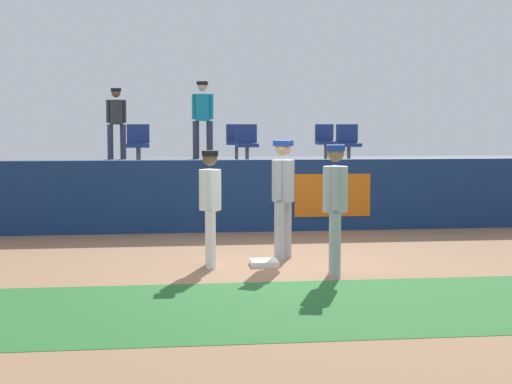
{
  "coord_description": "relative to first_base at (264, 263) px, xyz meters",
  "views": [
    {
      "loc": [
        -1.72,
        -11.0,
        2.08
      ],
      "look_at": [
        -0.28,
        0.99,
        1.0
      ],
      "focal_mm": 53.47,
      "sensor_mm": 36.0,
      "label": 1
    }
  ],
  "objects": [
    {
      "name": "player_runner_visitor",
      "position": [
        0.36,
        0.5,
        1.02
      ],
      "size": [
        0.47,
        0.47,
        1.83
      ],
      "rotation": [
        0.0,
        0.0,
        -2.08
      ],
      "color": "#9EA3AD",
      "rests_on": "ground_plane"
    },
    {
      "name": "seat_back_right",
      "position": [
        2.37,
        6.86,
        1.67
      ],
      "size": [
        0.44,
        0.44,
        0.84
      ],
      "color": "#4C4C51",
      "rests_on": "bleacher_platform"
    },
    {
      "name": "field_wall",
      "position": [
        0.29,
        3.62,
        0.66
      ],
      "size": [
        18.0,
        0.26,
        1.39
      ],
      "color": "navy",
      "rests_on": "ground_plane"
    },
    {
      "name": "ground_plane",
      "position": [
        0.28,
        0.01,
        -0.04
      ],
      "size": [
        60.0,
        60.0,
        0.0
      ],
      "primitive_type": "plane",
      "color": "#936B4C"
    },
    {
      "name": "grass_foreground_strip",
      "position": [
        0.28,
        -2.59,
        -0.04
      ],
      "size": [
        18.0,
        2.8,
        0.01
      ],
      "primitive_type": "cube",
      "color": "#26662B",
      "rests_on": "ground_plane"
    },
    {
      "name": "first_base",
      "position": [
        0.0,
        0.0,
        0.0
      ],
      "size": [
        0.4,
        0.4,
        0.08
      ],
      "primitive_type": "cube",
      "color": "white",
      "rests_on": "ground_plane"
    },
    {
      "name": "player_coach_visitor",
      "position": [
        0.87,
        -0.85,
        1.0
      ],
      "size": [
        0.4,
        0.5,
        1.8
      ],
      "rotation": [
        0.0,
        0.0,
        -1.75
      ],
      "color": "#9EA3AD",
      "rests_on": "ground_plane"
    },
    {
      "name": "player_fielder_home",
      "position": [
        -0.78,
        0.02,
        0.94
      ],
      "size": [
        0.33,
        0.53,
        1.7
      ],
      "rotation": [
        0.0,
        0.0,
        -1.59
      ],
      "color": "white",
      "rests_on": "ground_plane"
    },
    {
      "name": "seat_back_left",
      "position": [
        -2.03,
        6.86,
        1.67
      ],
      "size": [
        0.45,
        0.44,
        0.84
      ],
      "color": "#4C4C51",
      "rests_on": "bleacher_platform"
    },
    {
      "name": "spectator_hooded",
      "position": [
        -0.52,
        7.49,
        2.28
      ],
      "size": [
        0.52,
        0.41,
        1.86
      ],
      "rotation": [
        0.0,
        0.0,
        2.98
      ],
      "color": "#33384C",
      "rests_on": "bleacher_platform"
    },
    {
      "name": "seat_front_left",
      "position": [
        -1.99,
        5.06,
        1.67
      ],
      "size": [
        0.47,
        0.44,
        0.84
      ],
      "color": "#4C4C51",
      "rests_on": "bleacher_platform"
    },
    {
      "name": "bleacher_platform",
      "position": [
        0.28,
        6.19,
        0.58
      ],
      "size": [
        18.0,
        4.8,
        1.23
      ],
      "primitive_type": "cube",
      "color": "#59595E",
      "rests_on": "ground_plane"
    },
    {
      "name": "seat_back_center",
      "position": [
        0.24,
        6.86,
        1.67
      ],
      "size": [
        0.45,
        0.44,
        0.84
      ],
      "color": "#4C4C51",
      "rests_on": "bleacher_platform"
    },
    {
      "name": "spectator_capped",
      "position": [
        -2.58,
        7.57,
        2.18
      ],
      "size": [
        0.47,
        0.36,
        1.69
      ],
      "rotation": [
        0.0,
        0.0,
        3.28
      ],
      "color": "#33384C",
      "rests_on": "bleacher_platform"
    },
    {
      "name": "seat_front_right",
      "position": [
        2.48,
        5.06,
        1.67
      ],
      "size": [
        0.47,
        0.44,
        0.84
      ],
      "color": "#4C4C51",
      "rests_on": "bleacher_platform"
    },
    {
      "name": "seat_front_center",
      "position": [
        0.29,
        5.06,
        1.67
      ],
      "size": [
        0.46,
        0.44,
        0.84
      ],
      "color": "#4C4C51",
      "rests_on": "bleacher_platform"
    }
  ]
}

